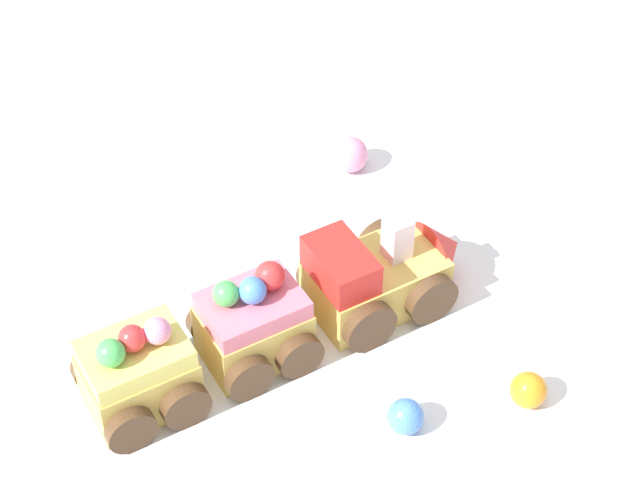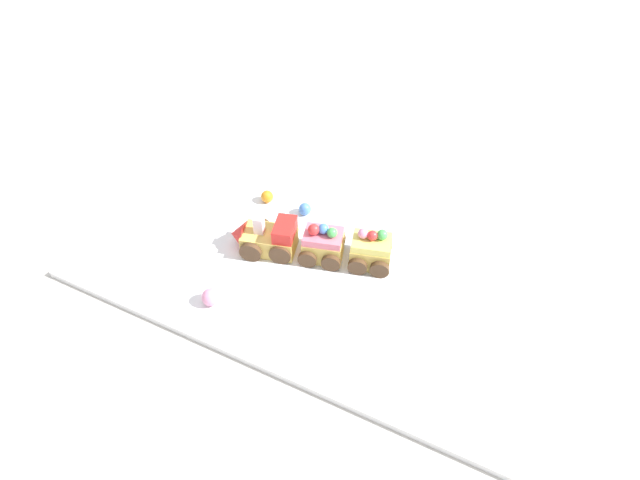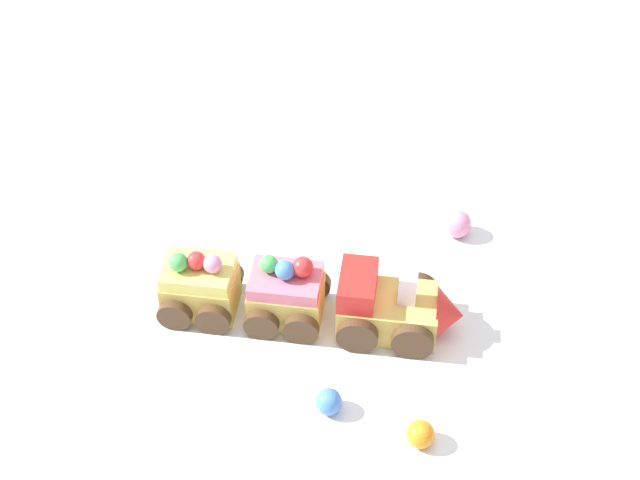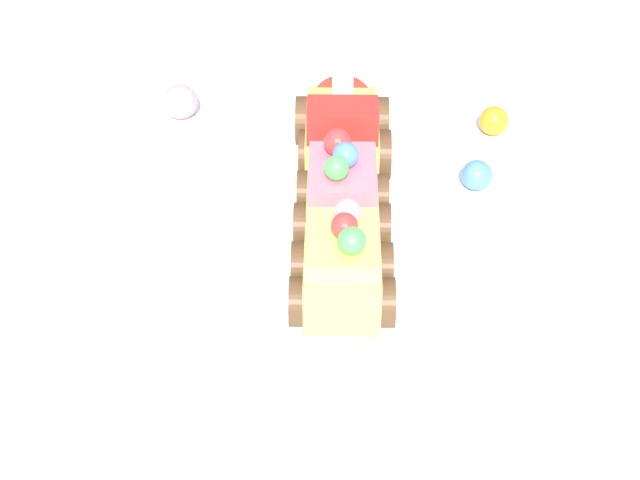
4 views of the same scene
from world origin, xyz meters
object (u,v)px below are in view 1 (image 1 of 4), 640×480
(gumball_orange, at_px, (528,390))
(gumball_blue, at_px, (406,416))
(cake_car_lemon, at_px, (138,375))
(cake_train_locomotive, at_px, (384,274))
(cake_car_strawberry, at_px, (254,325))
(gumball_pink, at_px, (350,154))

(gumball_orange, bearing_deg, gumball_blue, 179.73)
(cake_car_lemon, distance_m, gumball_blue, 0.17)
(cake_train_locomotive, relative_size, cake_car_lemon, 1.48)
(cake_car_strawberry, distance_m, gumball_blue, 0.12)
(cake_train_locomotive, distance_m, cake_car_strawberry, 0.10)
(gumball_orange, xyz_separation_m, gumball_blue, (-0.08, 0.00, -0.00))
(gumball_orange, distance_m, gumball_blue, 0.08)
(cake_train_locomotive, relative_size, gumball_blue, 5.31)
(cake_train_locomotive, xyz_separation_m, gumball_orange, (0.06, -0.11, -0.01))
(cake_car_lemon, relative_size, gumball_blue, 3.59)
(cake_car_lemon, xyz_separation_m, gumball_blue, (0.16, -0.06, -0.02))
(cake_train_locomotive, distance_m, cake_car_lemon, 0.19)
(cake_car_strawberry, bearing_deg, cake_car_lemon, -179.72)
(cake_car_lemon, bearing_deg, gumball_blue, -36.92)
(gumball_pink, bearing_deg, cake_train_locomotive, -96.67)
(gumball_pink, bearing_deg, cake_car_strawberry, -124.03)
(gumball_orange, height_order, gumball_pink, gumball_pink)
(gumball_pink, distance_m, gumball_blue, 0.26)
(cake_train_locomotive, distance_m, gumball_orange, 0.13)
(cake_train_locomotive, distance_m, gumball_pink, 0.15)
(gumball_pink, bearing_deg, cake_car_lemon, -135.29)
(cake_car_lemon, xyz_separation_m, gumball_orange, (0.24, -0.06, -0.02))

